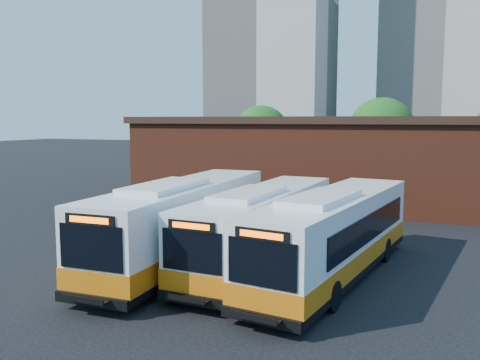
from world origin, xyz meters
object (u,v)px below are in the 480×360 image
at_px(bus_midwest, 184,225).
at_px(bus_east, 334,238).
at_px(bus_mideast, 262,230).
at_px(transit_worker, 244,271).

xyz_separation_m(bus_midwest, bus_east, (6.50, 0.32, -0.08)).
relative_size(bus_mideast, bus_east, 0.97).
bearing_deg(transit_worker, bus_east, -22.75).
xyz_separation_m(bus_mideast, bus_east, (3.17, -0.54, 0.04)).
xyz_separation_m(bus_midwest, transit_worker, (4.02, -3.02, -0.77)).
bearing_deg(bus_midwest, bus_east, 1.30).
relative_size(bus_midwest, bus_mideast, 1.08).
xyz_separation_m(bus_mideast, transit_worker, (0.69, -3.88, -0.65)).
bearing_deg(bus_midwest, transit_worker, -38.37).
height_order(bus_mideast, transit_worker, bus_mideast).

